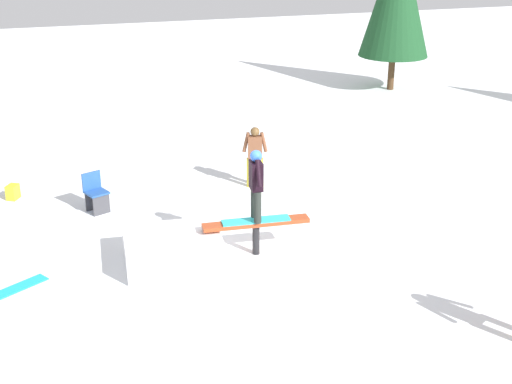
{
  "coord_description": "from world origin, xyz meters",
  "views": [
    {
      "loc": [
        -3.61,
        -11.89,
        6.31
      ],
      "look_at": [
        0.0,
        0.0,
        1.3
      ],
      "focal_mm": 50.0,
      "sensor_mm": 36.0,
      "label": 1
    }
  ],
  "objects_px": {
    "folding_chair": "(96,194)",
    "backpack_on_snow": "(13,192)",
    "rail_feature": "(256,226)",
    "loose_snowboard_cyan": "(14,289)",
    "bystander_brown": "(255,154)",
    "main_rider_on_rail": "(256,186)"
  },
  "relations": [
    {
      "from": "rail_feature",
      "to": "backpack_on_snow",
      "type": "height_order",
      "value": "rail_feature"
    },
    {
      "from": "main_rider_on_rail",
      "to": "bystander_brown",
      "type": "height_order",
      "value": "main_rider_on_rail"
    },
    {
      "from": "main_rider_on_rail",
      "to": "loose_snowboard_cyan",
      "type": "height_order",
      "value": "main_rider_on_rail"
    },
    {
      "from": "main_rider_on_rail",
      "to": "folding_chair",
      "type": "distance_m",
      "value": 4.22
    },
    {
      "from": "rail_feature",
      "to": "bystander_brown",
      "type": "xyz_separation_m",
      "value": [
        1.02,
        3.43,
        0.25
      ]
    },
    {
      "from": "bystander_brown",
      "to": "loose_snowboard_cyan",
      "type": "distance_m",
      "value": 6.62
    },
    {
      "from": "bystander_brown",
      "to": "backpack_on_snow",
      "type": "bearing_deg",
      "value": -173.21
    },
    {
      "from": "backpack_on_snow",
      "to": "main_rider_on_rail",
      "type": "bearing_deg",
      "value": 75.31
    },
    {
      "from": "bystander_brown",
      "to": "loose_snowboard_cyan",
      "type": "bearing_deg",
      "value": -131.72
    },
    {
      "from": "rail_feature",
      "to": "loose_snowboard_cyan",
      "type": "distance_m",
      "value": 4.55
    },
    {
      "from": "folding_chair",
      "to": "main_rider_on_rail",
      "type": "bearing_deg",
      "value": -70.19
    },
    {
      "from": "main_rider_on_rail",
      "to": "backpack_on_snow",
      "type": "distance_m",
      "value": 6.39
    },
    {
      "from": "backpack_on_snow",
      "to": "loose_snowboard_cyan",
      "type": "bearing_deg",
      "value": 29.25
    },
    {
      "from": "bystander_brown",
      "to": "backpack_on_snow",
      "type": "height_order",
      "value": "bystander_brown"
    },
    {
      "from": "loose_snowboard_cyan",
      "to": "folding_chair",
      "type": "xyz_separation_m",
      "value": [
        1.73,
        3.13,
        0.4
      ]
    },
    {
      "from": "main_rider_on_rail",
      "to": "backpack_on_snow",
      "type": "xyz_separation_m",
      "value": [
        -4.56,
        4.3,
        -1.25
      ]
    },
    {
      "from": "folding_chair",
      "to": "backpack_on_snow",
      "type": "relative_size",
      "value": 2.59
    },
    {
      "from": "bystander_brown",
      "to": "folding_chair",
      "type": "xyz_separation_m",
      "value": [
        -3.79,
        -0.42,
        -0.42
      ]
    },
    {
      "from": "main_rider_on_rail",
      "to": "backpack_on_snow",
      "type": "relative_size",
      "value": 4.2
    },
    {
      "from": "main_rider_on_rail",
      "to": "folding_chair",
      "type": "height_order",
      "value": "main_rider_on_rail"
    },
    {
      "from": "rail_feature",
      "to": "backpack_on_snow",
      "type": "bearing_deg",
      "value": 140.55
    },
    {
      "from": "loose_snowboard_cyan",
      "to": "folding_chair",
      "type": "distance_m",
      "value": 3.6
    }
  ]
}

